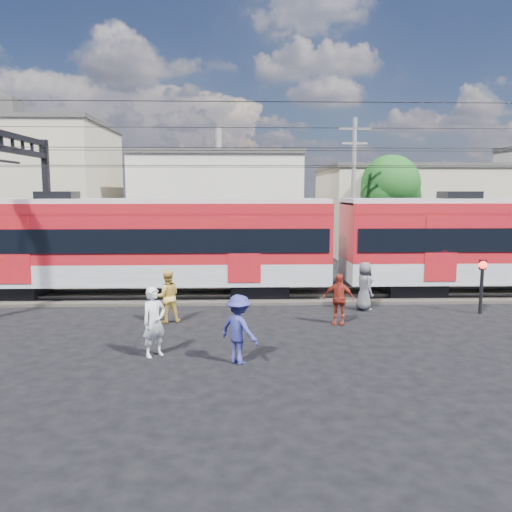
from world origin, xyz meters
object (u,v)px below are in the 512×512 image
(commuter_train, at_px, (142,241))
(crossing_signal, at_px, (482,276))
(pedestrian_c, at_px, (239,329))
(pedestrian_a, at_px, (154,322))

(commuter_train, distance_m, crossing_signal, 13.38)
(commuter_train, height_order, crossing_signal, commuter_train)
(pedestrian_c, xyz_separation_m, crossing_signal, (8.88, 5.04, 0.48))
(commuter_train, xyz_separation_m, pedestrian_a, (1.76, -7.64, -1.44))
(pedestrian_c, relative_size, crossing_signal, 0.91)
(pedestrian_a, relative_size, pedestrian_c, 1.05)
(commuter_train, height_order, pedestrian_a, commuter_train)
(commuter_train, bearing_deg, pedestrian_a, -77.03)
(crossing_signal, bearing_deg, pedestrian_c, -150.43)
(pedestrian_c, bearing_deg, pedestrian_a, 25.79)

